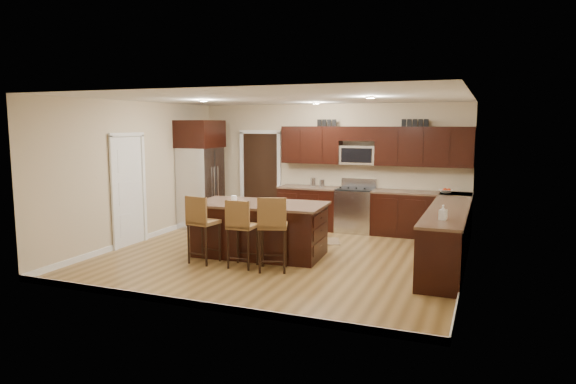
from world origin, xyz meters
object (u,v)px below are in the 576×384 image
at_px(range, 355,210).
at_px(stool_right, 273,225).
at_px(island, 260,231).
at_px(stool_left, 201,221).
at_px(refrigerator, 201,173).
at_px(stool_mid, 241,226).

relative_size(range, stool_right, 0.94).
height_order(island, stool_left, stool_left).
relative_size(island, stool_left, 2.07).
distance_m(stool_left, stool_right, 1.27).
bearing_deg(range, stool_right, -97.71).
xyz_separation_m(stool_right, refrigerator, (-2.84, 2.61, 0.47)).
xyz_separation_m(range, stool_mid, (-1.00, -3.37, 0.21)).
bearing_deg(refrigerator, stool_left, -58.82).
distance_m(stool_left, stool_mid, 0.72).
relative_size(island, stool_right, 1.98).
xyz_separation_m(island, stool_right, (0.60, -0.85, 0.30)).
distance_m(stool_left, refrigerator, 3.09).
xyz_separation_m(range, stool_left, (-1.72, -3.37, 0.23)).
distance_m(stool_mid, stool_right, 0.55).
height_order(stool_left, stool_mid, stool_left).
relative_size(stool_mid, stool_right, 0.93).
bearing_deg(range, stool_left, -117.08).
distance_m(range, island, 2.74).
bearing_deg(stool_left, stool_right, 7.44).
bearing_deg(stool_mid, stool_left, 178.50).
bearing_deg(island, stool_mid, -89.61).
xyz_separation_m(range, refrigerator, (-3.30, -0.76, 0.74)).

